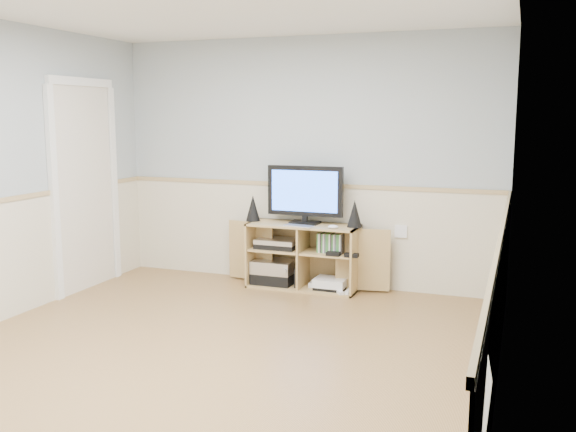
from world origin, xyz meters
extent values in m
cube|color=#A17C47|center=(0.00, 0.00, -0.01)|extent=(4.00, 4.50, 0.02)
cube|color=#A2ACAF|center=(2.01, 0.00, 1.25)|extent=(0.02, 4.50, 2.50)
cube|color=#A2ACAF|center=(0.00, 2.26, 1.25)|extent=(4.00, 0.02, 2.50)
cube|color=beige|center=(0.00, 2.24, 0.50)|extent=(4.00, 0.01, 1.00)
cube|color=tan|center=(0.00, 2.23, 1.02)|extent=(4.00, 0.02, 0.04)
cube|color=beige|center=(-1.98, 1.30, 1.00)|extent=(0.03, 0.82, 2.00)
cube|color=tan|center=(0.07, 2.01, 0.01)|extent=(1.10, 0.41, 0.02)
cube|color=tan|center=(0.07, 2.01, 0.64)|extent=(1.10, 0.41, 0.02)
cube|color=tan|center=(-0.48, 2.01, 0.33)|extent=(0.02, 0.41, 0.65)
cube|color=tan|center=(0.61, 2.01, 0.33)|extent=(0.02, 0.41, 0.65)
cube|color=tan|center=(0.07, 2.21, 0.33)|extent=(1.10, 0.02, 0.65)
cube|color=tan|center=(0.07, 2.01, 0.33)|extent=(0.02, 0.39, 0.61)
cube|color=tan|center=(-0.21, 2.01, 0.38)|extent=(0.52, 0.37, 0.02)
cube|color=tan|center=(0.34, 2.01, 0.38)|extent=(0.52, 0.37, 0.02)
cube|color=tan|center=(-0.53, 2.07, 0.33)|extent=(0.53, 0.11, 0.61)
cube|color=tan|center=(0.66, 2.07, 0.33)|extent=(0.53, 0.11, 0.61)
cube|color=black|center=(0.07, 2.06, 0.66)|extent=(0.29, 0.18, 0.02)
cube|color=black|center=(0.07, 2.06, 0.70)|extent=(0.05, 0.04, 0.06)
cube|color=black|center=(0.07, 2.06, 0.98)|extent=(0.77, 0.05, 0.50)
cube|color=blue|center=(0.07, 2.04, 0.98)|extent=(0.68, 0.01, 0.41)
cone|color=black|center=(-0.49, 2.03, 0.78)|extent=(0.14, 0.14, 0.27)
cone|color=black|center=(0.58, 2.03, 0.78)|extent=(0.14, 0.14, 0.26)
cube|color=silver|center=(0.07, 1.87, 0.66)|extent=(0.30, 0.16, 0.01)
ellipsoid|color=white|center=(0.41, 1.87, 0.67)|extent=(0.11, 0.09, 0.04)
cube|color=black|center=(-0.25, 2.01, 0.07)|extent=(0.41, 0.31, 0.11)
cube|color=silver|center=(-0.25, 2.01, 0.20)|extent=(0.41, 0.31, 0.13)
cube|color=black|center=(-0.21, 2.01, 0.42)|extent=(0.41, 0.29, 0.05)
cube|color=silver|center=(-0.21, 2.01, 0.46)|extent=(0.41, 0.29, 0.05)
cube|color=black|center=(0.03, 1.96, 0.12)|extent=(0.04, 0.14, 0.20)
cube|color=white|center=(0.24, 2.04, 0.04)|extent=(0.21, 0.16, 0.05)
cube|color=black|center=(0.36, 1.99, 0.04)|extent=(0.30, 0.24, 0.03)
cube|color=white|center=(0.36, 1.99, 0.09)|extent=(0.31, 0.26, 0.08)
cube|color=white|center=(0.56, 1.91, 0.04)|extent=(0.04, 0.14, 0.03)
cube|color=white|center=(0.54, 2.07, 0.04)|extent=(0.09, 0.15, 0.03)
cube|color=#3F8C3F|center=(0.36, 1.99, 0.48)|extent=(0.26, 0.13, 0.19)
cube|color=white|center=(1.00, 2.23, 0.60)|extent=(0.12, 0.03, 0.12)
camera|label=1|loc=(2.09, -3.93, 1.73)|focal=40.00mm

